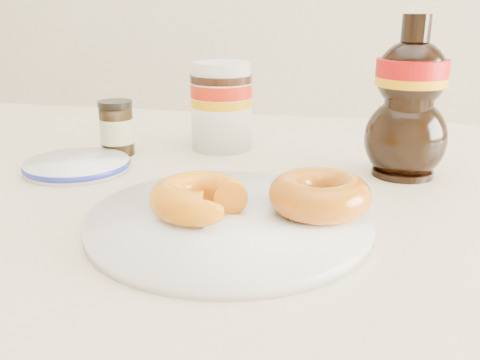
% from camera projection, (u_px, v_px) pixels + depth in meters
% --- Properties ---
extents(dining_table, '(1.40, 0.90, 0.75)m').
position_uv_depth(dining_table, '(252.00, 246.00, 0.70)').
color(dining_table, beige).
rests_on(dining_table, ground).
extents(plate, '(0.29, 0.29, 0.01)m').
position_uv_depth(plate, '(229.00, 220.00, 0.55)').
color(plate, white).
rests_on(plate, dining_table).
extents(donut_bitten, '(0.12, 0.12, 0.03)m').
position_uv_depth(donut_bitten, '(199.00, 198.00, 0.54)').
color(donut_bitten, orange).
rests_on(donut_bitten, plate).
extents(donut_whole, '(0.14, 0.14, 0.04)m').
position_uv_depth(donut_whole, '(319.00, 195.00, 0.55)').
color(donut_whole, '#AC5D0B').
rests_on(donut_whole, plate).
extents(nutella_jar, '(0.10, 0.10, 0.13)m').
position_uv_depth(nutella_jar, '(221.00, 103.00, 0.83)').
color(nutella_jar, white).
rests_on(nutella_jar, dining_table).
extents(syrup_bottle, '(0.12, 0.10, 0.21)m').
position_uv_depth(syrup_bottle, '(409.00, 98.00, 0.68)').
color(syrup_bottle, black).
rests_on(syrup_bottle, dining_table).
extents(dark_jar, '(0.05, 0.05, 0.08)m').
position_uv_depth(dark_jar, '(117.00, 129.00, 0.80)').
color(dark_jar, black).
rests_on(dark_jar, dining_table).
extents(blue_rim_saucer, '(0.14, 0.14, 0.01)m').
position_uv_depth(blue_rim_saucer, '(77.00, 165.00, 0.73)').
color(blue_rim_saucer, white).
rests_on(blue_rim_saucer, dining_table).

